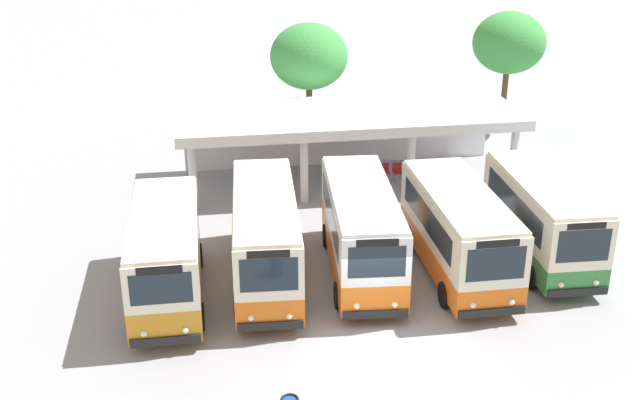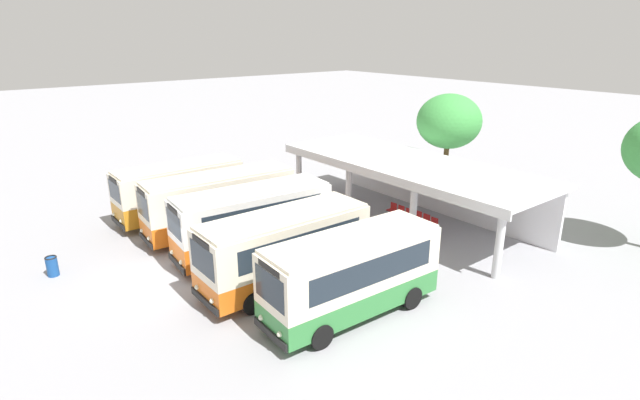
{
  "view_description": "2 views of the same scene",
  "coord_description": "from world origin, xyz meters",
  "px_view_note": "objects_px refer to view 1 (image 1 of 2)",
  "views": [
    {
      "loc": [
        -5.06,
        -19.94,
        13.41
      ],
      "look_at": [
        -0.76,
        6.79,
        2.0
      ],
      "focal_mm": 43.34,
      "sensor_mm": 36.0,
      "label": 1
    },
    {
      "loc": [
        19.18,
        -6.43,
        10.08
      ],
      "look_at": [
        1.92,
        7.26,
        2.58
      ],
      "focal_mm": 27.55,
      "sensor_mm": 36.0,
      "label": 2
    }
  ],
  "objects_px": {
    "city_bus_fifth_blue": "(542,216)",
    "waiting_chair_fifth_seat": "(385,170)",
    "waiting_chair_end_by_column": "(335,174)",
    "waiting_chair_middle_seat": "(360,172)",
    "city_bus_middle_cream": "(361,228)",
    "city_bus_nearest_orange": "(166,252)",
    "waiting_chair_far_end_seat": "(397,170)",
    "city_bus_second_in_row": "(265,235)",
    "city_bus_fourth_amber": "(458,229)",
    "waiting_chair_second_from_end": "(347,173)",
    "waiting_chair_fourth_seat": "(372,171)"
  },
  "relations": [
    {
      "from": "city_bus_second_in_row",
      "to": "city_bus_fifth_blue",
      "type": "height_order",
      "value": "city_bus_second_in_row"
    },
    {
      "from": "waiting_chair_end_by_column",
      "to": "city_bus_middle_cream",
      "type": "bearing_deg",
      "value": -94.09
    },
    {
      "from": "waiting_chair_end_by_column",
      "to": "waiting_chair_far_end_seat",
      "type": "xyz_separation_m",
      "value": [
        3.01,
        -0.06,
        0.0
      ]
    },
    {
      "from": "waiting_chair_middle_seat",
      "to": "waiting_chair_far_end_seat",
      "type": "xyz_separation_m",
      "value": [
        1.8,
        -0.01,
        0.0
      ]
    },
    {
      "from": "city_bus_second_in_row",
      "to": "waiting_chair_fourth_seat",
      "type": "height_order",
      "value": "city_bus_second_in_row"
    },
    {
      "from": "waiting_chair_fourth_seat",
      "to": "waiting_chair_fifth_seat",
      "type": "xyz_separation_m",
      "value": [
        0.6,
        -0.03,
        0.0
      ]
    },
    {
      "from": "city_bus_fourth_amber",
      "to": "waiting_chair_fifth_seat",
      "type": "height_order",
      "value": "city_bus_fourth_amber"
    },
    {
      "from": "city_bus_nearest_orange",
      "to": "city_bus_middle_cream",
      "type": "xyz_separation_m",
      "value": [
        6.86,
        0.7,
        0.07
      ]
    },
    {
      "from": "waiting_chair_middle_seat",
      "to": "waiting_chair_second_from_end",
      "type": "bearing_deg",
      "value": 176.85
    },
    {
      "from": "waiting_chair_end_by_column",
      "to": "waiting_chair_middle_seat",
      "type": "bearing_deg",
      "value": -2.34
    },
    {
      "from": "city_bus_second_in_row",
      "to": "waiting_chair_fifth_seat",
      "type": "height_order",
      "value": "city_bus_second_in_row"
    },
    {
      "from": "city_bus_nearest_orange",
      "to": "city_bus_fourth_amber",
      "type": "bearing_deg",
      "value": 0.9
    },
    {
      "from": "city_bus_nearest_orange",
      "to": "city_bus_middle_cream",
      "type": "bearing_deg",
      "value": 5.83
    },
    {
      "from": "waiting_chair_far_end_seat",
      "to": "city_bus_middle_cream",
      "type": "bearing_deg",
      "value": -112.49
    },
    {
      "from": "city_bus_fourth_amber",
      "to": "waiting_chair_second_from_end",
      "type": "relative_size",
      "value": 8.64
    },
    {
      "from": "waiting_chair_middle_seat",
      "to": "city_bus_fifth_blue",
      "type": "bearing_deg",
      "value": -60.07
    },
    {
      "from": "waiting_chair_end_by_column",
      "to": "waiting_chair_far_end_seat",
      "type": "distance_m",
      "value": 3.01
    },
    {
      "from": "city_bus_second_in_row",
      "to": "city_bus_fifth_blue",
      "type": "relative_size",
      "value": 1.13
    },
    {
      "from": "waiting_chair_fourth_seat",
      "to": "waiting_chair_far_end_seat",
      "type": "relative_size",
      "value": 1.0
    },
    {
      "from": "waiting_chair_end_by_column",
      "to": "waiting_chair_fifth_seat",
      "type": "relative_size",
      "value": 1.0
    },
    {
      "from": "city_bus_fifth_blue",
      "to": "waiting_chair_end_by_column",
      "type": "xyz_separation_m",
      "value": [
        -6.22,
        8.77,
        -1.24
      ]
    },
    {
      "from": "city_bus_fourth_amber",
      "to": "waiting_chair_middle_seat",
      "type": "height_order",
      "value": "city_bus_fourth_amber"
    },
    {
      "from": "city_bus_fifth_blue",
      "to": "waiting_chair_fourth_seat",
      "type": "bearing_deg",
      "value": 116.6
    },
    {
      "from": "waiting_chair_middle_seat",
      "to": "waiting_chair_fifth_seat",
      "type": "relative_size",
      "value": 1.0
    },
    {
      "from": "waiting_chair_second_from_end",
      "to": "waiting_chair_fourth_seat",
      "type": "xyz_separation_m",
      "value": [
        1.2,
        0.07,
        0.0
      ]
    },
    {
      "from": "city_bus_fifth_blue",
      "to": "waiting_chair_middle_seat",
      "type": "height_order",
      "value": "city_bus_fifth_blue"
    },
    {
      "from": "city_bus_fifth_blue",
      "to": "waiting_chair_far_end_seat",
      "type": "xyz_separation_m",
      "value": [
        -3.22,
        8.71,
        -1.24
      ]
    },
    {
      "from": "city_bus_second_in_row",
      "to": "city_bus_fourth_amber",
      "type": "distance_m",
      "value": 6.88
    },
    {
      "from": "city_bus_second_in_row",
      "to": "waiting_chair_end_by_column",
      "type": "xyz_separation_m",
      "value": [
        4.06,
        8.79,
        -1.26
      ]
    },
    {
      "from": "city_bus_middle_cream",
      "to": "waiting_chair_middle_seat",
      "type": "relative_size",
      "value": 8.94
    },
    {
      "from": "city_bus_middle_cream",
      "to": "waiting_chair_far_end_seat",
      "type": "height_order",
      "value": "city_bus_middle_cream"
    },
    {
      "from": "city_bus_fourth_amber",
      "to": "waiting_chair_fifth_seat",
      "type": "relative_size",
      "value": 8.64
    },
    {
      "from": "waiting_chair_fourth_seat",
      "to": "waiting_chair_middle_seat",
      "type": "bearing_deg",
      "value": -170.11
    },
    {
      "from": "city_bus_middle_cream",
      "to": "city_bus_fourth_amber",
      "type": "xyz_separation_m",
      "value": [
        3.43,
        -0.54,
        -0.05
      ]
    },
    {
      "from": "waiting_chair_middle_seat",
      "to": "waiting_chair_fourth_seat",
      "type": "distance_m",
      "value": 0.61
    },
    {
      "from": "city_bus_nearest_orange",
      "to": "waiting_chair_fourth_seat",
      "type": "bearing_deg",
      "value": 45.95
    },
    {
      "from": "city_bus_fifth_blue",
      "to": "waiting_chair_middle_seat",
      "type": "relative_size",
      "value": 8.33
    },
    {
      "from": "waiting_chair_second_from_end",
      "to": "city_bus_fifth_blue",
      "type": "bearing_deg",
      "value": -57.29
    },
    {
      "from": "waiting_chair_fifth_seat",
      "to": "waiting_chair_middle_seat",
      "type": "bearing_deg",
      "value": -176.5
    },
    {
      "from": "city_bus_fifth_blue",
      "to": "waiting_chair_fifth_seat",
      "type": "bearing_deg",
      "value": 113.47
    },
    {
      "from": "waiting_chair_second_from_end",
      "to": "waiting_chair_far_end_seat",
      "type": "bearing_deg",
      "value": -1.06
    },
    {
      "from": "waiting_chair_fourth_seat",
      "to": "waiting_chair_second_from_end",
      "type": "bearing_deg",
      "value": -176.59
    },
    {
      "from": "city_bus_second_in_row",
      "to": "waiting_chair_fifth_seat",
      "type": "bearing_deg",
      "value": 53.75
    },
    {
      "from": "waiting_chair_end_by_column",
      "to": "waiting_chair_fourth_seat",
      "type": "distance_m",
      "value": 1.8
    },
    {
      "from": "city_bus_fourth_amber",
      "to": "waiting_chair_second_from_end",
      "type": "height_order",
      "value": "city_bus_fourth_amber"
    },
    {
      "from": "waiting_chair_far_end_seat",
      "to": "waiting_chair_fifth_seat",
      "type": "bearing_deg",
      "value": 171.96
    },
    {
      "from": "city_bus_second_in_row",
      "to": "waiting_chair_end_by_column",
      "type": "distance_m",
      "value": 9.77
    },
    {
      "from": "waiting_chair_fifth_seat",
      "to": "waiting_chair_far_end_seat",
      "type": "xyz_separation_m",
      "value": [
        0.6,
        -0.08,
        0.0
      ]
    },
    {
      "from": "city_bus_nearest_orange",
      "to": "city_bus_second_in_row",
      "type": "distance_m",
      "value": 3.51
    },
    {
      "from": "city_bus_nearest_orange",
      "to": "city_bus_fourth_amber",
      "type": "distance_m",
      "value": 10.29
    }
  ]
}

